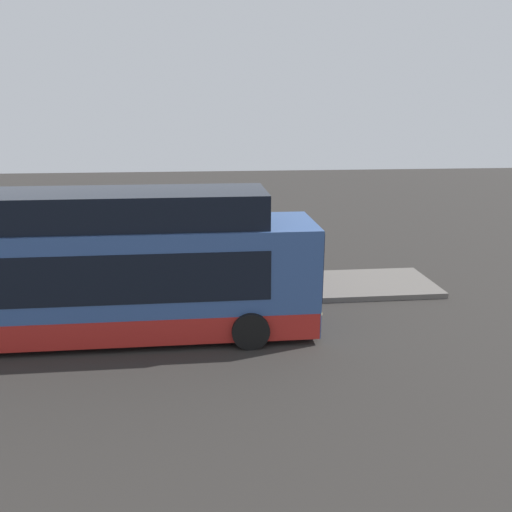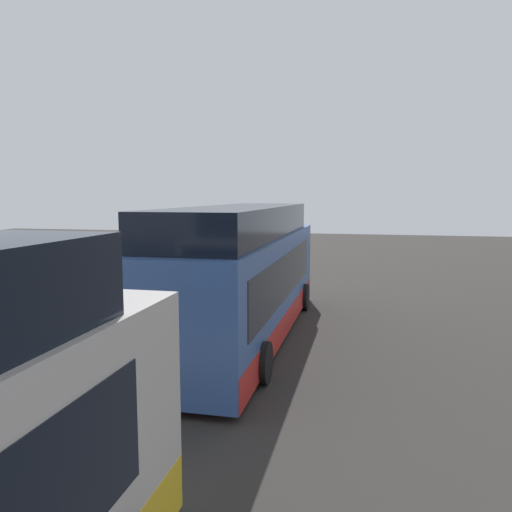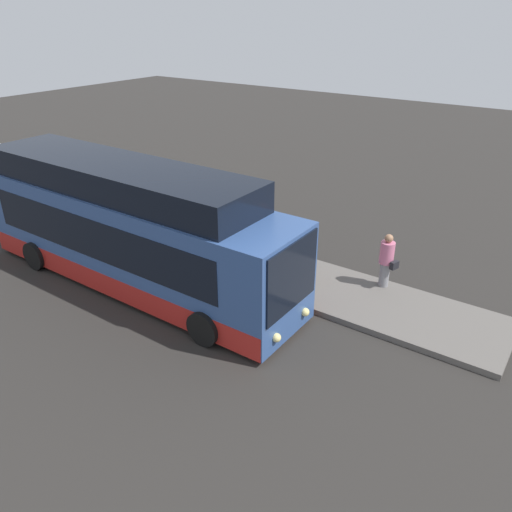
{
  "view_description": "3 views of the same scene",
  "coord_description": "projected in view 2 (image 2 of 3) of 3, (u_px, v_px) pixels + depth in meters",
  "views": [
    {
      "loc": [
        2.2,
        -12.94,
        5.81
      ],
      "look_at": [
        3.59,
        0.61,
        1.92
      ],
      "focal_mm": 35.0,
      "sensor_mm": 36.0,
      "label": 1
    },
    {
      "loc": [
        -14.8,
        -3.51,
        4.24
      ],
      "look_at": [
        3.59,
        0.61,
        1.92
      ],
      "focal_mm": 35.0,
      "sensor_mm": 36.0,
      "label": 2
    },
    {
      "loc": [
        10.57,
        -9.35,
        7.97
      ],
      "look_at": [
        3.59,
        0.61,
        1.92
      ],
      "focal_mm": 35.0,
      "sensor_mm": 36.0,
      "label": 3
    }
  ],
  "objects": [
    {
      "name": "sign_post",
      "position": [
        115.0,
        281.0,
        14.09
      ],
      "size": [
        0.1,
        0.78,
        2.54
      ],
      "color": "#4C4C51",
      "rests_on": "platform"
    },
    {
      "name": "passenger_with_bags",
      "position": [
        192.0,
        265.0,
        22.21
      ],
      "size": [
        0.68,
        0.54,
        1.75
      ],
      "rotation": [
        0.0,
        0.0,
        -1.87
      ],
      "color": "gray",
      "rests_on": "platform"
    },
    {
      "name": "ground",
      "position": [
        250.0,
        331.0,
        15.61
      ],
      "size": [
        80.0,
        80.0,
        0.0
      ],
      "primitive_type": "plane",
      "color": "#2B2826"
    },
    {
      "name": "platform",
      "position": [
        160.0,
        323.0,
        16.26
      ],
      "size": [
        20.0,
        2.86,
        0.18
      ],
      "color": "#605B56",
      "rests_on": "ground"
    },
    {
      "name": "bus_lead",
      "position": [
        244.0,
        279.0,
        14.68
      ],
      "size": [
        11.61,
        2.89,
        3.91
      ],
      "color": "#33518C",
      "rests_on": "ground"
    },
    {
      "name": "passenger_waiting",
      "position": [
        200.0,
        274.0,
        19.65
      ],
      "size": [
        0.52,
        0.63,
        1.73
      ],
      "rotation": [
        0.0,
        0.0,
        0.42
      ],
      "color": "#6B604C",
      "rests_on": "platform"
    },
    {
      "name": "passenger_boarding",
      "position": [
        221.0,
        275.0,
        20.12
      ],
      "size": [
        0.62,
        0.62,
        1.62
      ],
      "rotation": [
        0.0,
        0.0,
        -0.78
      ],
      "color": "gray",
      "rests_on": "platform"
    },
    {
      "name": "suitcase",
      "position": [
        226.0,
        290.0,
        19.56
      ],
      "size": [
        0.48,
        0.22,
        0.95
      ],
      "color": "#598C59",
      "rests_on": "platform"
    }
  ]
}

